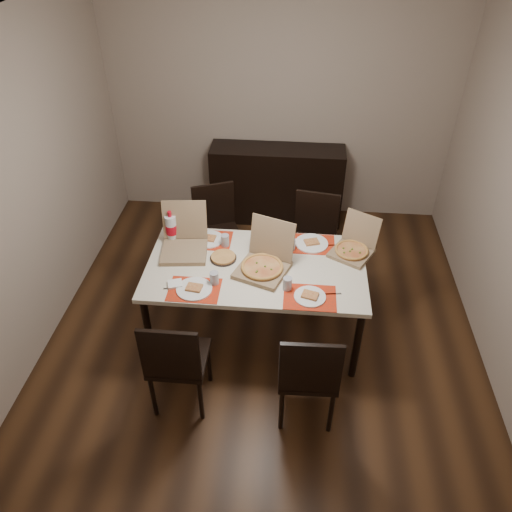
{
  "coord_description": "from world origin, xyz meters",
  "views": [
    {
      "loc": [
        0.22,
        -3.3,
        3.31
      ],
      "look_at": [
        -0.07,
        -0.11,
        0.85
      ],
      "focal_mm": 35.0,
      "sensor_mm": 36.0,
      "label": 1
    }
  ],
  "objects_px": {
    "chair_near_left": "(176,360)",
    "soda_bottle": "(171,228)",
    "chair_far_right": "(313,236)",
    "pizza_box_center": "(264,264)",
    "dining_table": "(256,272)",
    "sideboard": "(277,185)",
    "dip_bowl": "(272,254)",
    "chair_far_left": "(217,227)",
    "chair_near_right": "(308,373)"
  },
  "relations": [
    {
      "from": "dip_bowl",
      "to": "soda_bottle",
      "type": "bearing_deg",
      "value": 170.83
    },
    {
      "from": "chair_near_left",
      "to": "chair_far_left",
      "type": "xyz_separation_m",
      "value": [
        0.03,
        1.73,
        0.0
      ]
    },
    {
      "from": "dip_bowl",
      "to": "chair_far_left",
      "type": "bearing_deg",
      "value": 129.06
    },
    {
      "from": "sideboard",
      "to": "chair_far_left",
      "type": "relative_size",
      "value": 1.61
    },
    {
      "from": "chair_near_right",
      "to": "dip_bowl",
      "type": "height_order",
      "value": "chair_near_right"
    },
    {
      "from": "chair_near_left",
      "to": "dip_bowl",
      "type": "height_order",
      "value": "chair_near_left"
    },
    {
      "from": "chair_far_right",
      "to": "pizza_box_center",
      "type": "height_order",
      "value": "pizza_box_center"
    },
    {
      "from": "chair_near_right",
      "to": "dip_bowl",
      "type": "xyz_separation_m",
      "value": [
        -0.33,
        1.03,
        0.26
      ]
    },
    {
      "from": "sideboard",
      "to": "chair_near_right",
      "type": "height_order",
      "value": "chair_near_right"
    },
    {
      "from": "sideboard",
      "to": "chair_far_left",
      "type": "bearing_deg",
      "value": -118.08
    },
    {
      "from": "chair_far_left",
      "to": "pizza_box_center",
      "type": "height_order",
      "value": "pizza_box_center"
    },
    {
      "from": "chair_near_right",
      "to": "chair_far_left",
      "type": "xyz_separation_m",
      "value": [
        -0.92,
        1.76,
        0.0
      ]
    },
    {
      "from": "chair_far_right",
      "to": "chair_near_left",
      "type": "bearing_deg",
      "value": -120.91
    },
    {
      "from": "chair_near_left",
      "to": "pizza_box_center",
      "type": "xyz_separation_m",
      "value": [
        0.57,
        0.81,
        0.3
      ]
    },
    {
      "from": "soda_bottle",
      "to": "chair_far_right",
      "type": "bearing_deg",
      "value": 22.42
    },
    {
      "from": "pizza_box_center",
      "to": "chair_near_left",
      "type": "bearing_deg",
      "value": -125.33
    },
    {
      "from": "dining_table",
      "to": "chair_far_left",
      "type": "height_order",
      "value": "chair_far_left"
    },
    {
      "from": "dining_table",
      "to": "dip_bowl",
      "type": "relative_size",
      "value": 13.39
    },
    {
      "from": "sideboard",
      "to": "pizza_box_center",
      "type": "bearing_deg",
      "value": -90.02
    },
    {
      "from": "chair_far_left",
      "to": "soda_bottle",
      "type": "xyz_separation_m",
      "value": [
        -0.29,
        -0.59,
        0.36
      ]
    },
    {
      "from": "sideboard",
      "to": "chair_far_right",
      "type": "distance_m",
      "value": 1.17
    },
    {
      "from": "chair_near_left",
      "to": "dip_bowl",
      "type": "distance_m",
      "value": 1.21
    },
    {
      "from": "sideboard",
      "to": "dip_bowl",
      "type": "height_order",
      "value": "sideboard"
    },
    {
      "from": "chair_near_left",
      "to": "chair_far_right",
      "type": "distance_m",
      "value": 1.93
    },
    {
      "from": "chair_near_right",
      "to": "chair_far_right",
      "type": "bearing_deg",
      "value": 88.73
    },
    {
      "from": "chair_far_left",
      "to": "soda_bottle",
      "type": "height_order",
      "value": "soda_bottle"
    },
    {
      "from": "sideboard",
      "to": "chair_near_left",
      "type": "xyz_separation_m",
      "value": [
        -0.57,
        -2.75,
        0.06
      ]
    },
    {
      "from": "sideboard",
      "to": "pizza_box_center",
      "type": "xyz_separation_m",
      "value": [
        -0.0,
        -1.94,
        0.36
      ]
    },
    {
      "from": "pizza_box_center",
      "to": "soda_bottle",
      "type": "xyz_separation_m",
      "value": [
        -0.83,
        0.34,
        0.07
      ]
    },
    {
      "from": "chair_far_left",
      "to": "soda_bottle",
      "type": "distance_m",
      "value": 0.75
    },
    {
      "from": "sideboard",
      "to": "dip_bowl",
      "type": "xyz_separation_m",
      "value": [
        0.05,
        -1.75,
        0.32
      ]
    },
    {
      "from": "chair_far_right",
      "to": "dip_bowl",
      "type": "height_order",
      "value": "chair_far_right"
    },
    {
      "from": "sideboard",
      "to": "chair_far_left",
      "type": "xyz_separation_m",
      "value": [
        -0.54,
        -1.01,
        0.06
      ]
    },
    {
      "from": "dining_table",
      "to": "pizza_box_center",
      "type": "xyz_separation_m",
      "value": [
        0.07,
        -0.04,
        0.13
      ]
    },
    {
      "from": "chair_near_right",
      "to": "dip_bowl",
      "type": "distance_m",
      "value": 1.11
    },
    {
      "from": "pizza_box_center",
      "to": "chair_near_right",
      "type": "bearing_deg",
      "value": -65.3
    },
    {
      "from": "chair_far_right",
      "to": "dip_bowl",
      "type": "xyz_separation_m",
      "value": [
        -0.37,
        -0.66,
        0.26
      ]
    },
    {
      "from": "sideboard",
      "to": "chair_near_left",
      "type": "relative_size",
      "value": 1.61
    },
    {
      "from": "dip_bowl",
      "to": "chair_near_left",
      "type": "bearing_deg",
      "value": -122.09
    },
    {
      "from": "chair_far_left",
      "to": "pizza_box_center",
      "type": "distance_m",
      "value": 1.11
    },
    {
      "from": "dining_table",
      "to": "chair_far_right",
      "type": "xyz_separation_m",
      "value": [
        0.49,
        0.81,
        -0.17
      ]
    },
    {
      "from": "chair_near_left",
      "to": "dip_bowl",
      "type": "relative_size",
      "value": 6.92
    },
    {
      "from": "soda_bottle",
      "to": "pizza_box_center",
      "type": "bearing_deg",
      "value": -21.97
    },
    {
      "from": "chair_near_left",
      "to": "soda_bottle",
      "type": "xyz_separation_m",
      "value": [
        -0.26,
        1.14,
        0.36
      ]
    },
    {
      "from": "chair_far_left",
      "to": "chair_far_right",
      "type": "bearing_deg",
      "value": -4.36
    },
    {
      "from": "chair_near_right",
      "to": "chair_near_left",
      "type": "bearing_deg",
      "value": 178.38
    },
    {
      "from": "sideboard",
      "to": "dip_bowl",
      "type": "distance_m",
      "value": 1.78
    },
    {
      "from": "chair_near_left",
      "to": "pizza_box_center",
      "type": "bearing_deg",
      "value": 54.67
    },
    {
      "from": "pizza_box_center",
      "to": "dip_bowl",
      "type": "relative_size",
      "value": 3.93
    },
    {
      "from": "dining_table",
      "to": "chair_near_left",
      "type": "distance_m",
      "value": 1.0
    }
  ]
}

